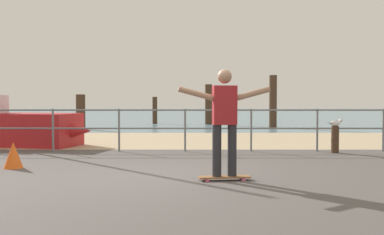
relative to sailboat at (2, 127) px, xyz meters
name	(u,v)px	position (x,y,z in m)	size (l,w,h in m)	color
ground_plane	(162,188)	(4.76, -6.18, -0.52)	(24.00, 10.00, 0.04)	#514C49
beach_strip	(177,140)	(4.76, 1.82, -0.52)	(24.00, 6.00, 0.04)	tan
sea_surface	(185,114)	(4.76, 29.82, -0.52)	(72.00, 50.00, 0.04)	slate
railing_fence	(150,123)	(4.20, -1.58, 0.17)	(11.22, 0.05, 1.05)	slate
sailboat	(2,127)	(0.00, 0.00, 0.00)	(5.07, 2.38, 5.32)	#B21E23
skateboard	(222,177)	(5.66, -5.68, -0.46)	(0.82, 0.30, 0.08)	brown
skateboarder	(222,116)	(5.66, -5.68, 0.49)	(1.45, 0.28, 1.65)	#26262B
bollard_short	(332,140)	(8.52, -1.91, -0.20)	(0.18, 0.18, 0.65)	#422D1E
seagull	(333,123)	(8.54, -1.90, 0.20)	(0.44, 0.31, 0.18)	white
groyne_post_0	(78,112)	(0.41, 7.11, 0.23)	(0.39, 0.39, 1.50)	#422D1E
groyne_post_1	(152,110)	(3.21, 11.74, 0.19)	(0.25, 0.25, 1.43)	#422D1E
groyne_post_2	(206,105)	(6.01, 11.08, 0.51)	(0.36, 0.36, 2.06)	#422D1E
groyne_post_3	(271,102)	(8.81, 8.23, 0.66)	(0.34, 0.34, 2.38)	#422D1E
traffic_cone	(11,156)	(1.91, -4.38, -0.27)	(0.36, 0.36, 0.50)	#E55919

